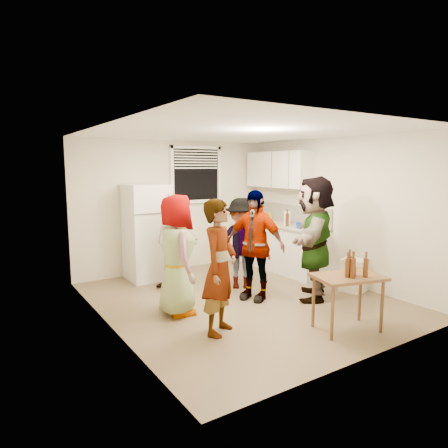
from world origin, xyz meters
TOP-DOWN VIEW (x-y plane):
  - room at (0.00, 0.00)m, footprint 4.00×4.50m
  - window at (0.45, 2.21)m, footprint 1.12×0.10m
  - refrigerator at (-0.75, 1.88)m, footprint 0.70×0.70m
  - counter_lower at (1.70, 1.15)m, footprint 0.60×2.20m
  - countertop at (1.70, 1.15)m, footprint 0.64×2.22m
  - backsplash at (1.99, 1.15)m, footprint 0.03×2.20m
  - upper_cabinets at (1.83, 1.35)m, footprint 0.34×1.60m
  - kettle at (1.65, 1.53)m, footprint 0.27×0.24m
  - paper_towel at (1.68, 0.89)m, footprint 0.12×0.12m
  - wine_bottle at (1.75, 1.89)m, footprint 0.08×0.08m
  - beer_bottle_counter at (1.60, 0.80)m, footprint 0.06×0.06m
  - blue_cup at (1.60, 0.50)m, footprint 0.08×0.08m
  - picture_frame at (1.92, 1.72)m, footprint 0.02×0.18m
  - trash_bin at (1.78, -0.63)m, footprint 0.45×0.45m
  - serving_table at (0.42, -1.63)m, footprint 0.93×0.74m
  - beer_bottle_table at (0.37, -1.73)m, footprint 0.06×0.06m
  - red_cup at (0.45, -1.66)m, footprint 0.09×0.09m
  - guest_grey at (-1.08, 0.02)m, footprint 1.75×1.07m
  - guest_stripe at (-0.93, -0.84)m, footprint 1.42×1.67m
  - guest_back_left at (-0.59, 1.01)m, footprint 1.53×1.60m
  - guest_back_right at (0.35, 0.52)m, footprint 1.60×1.79m
  - guest_black at (0.18, -0.06)m, footprint 1.92×1.60m
  - guest_orange at (0.98, -0.51)m, footprint 2.54×2.55m

SIDE VIEW (x-z plane):
  - room at x=0.00m, z-range -1.25..1.25m
  - serving_table at x=0.42m, z-range -0.35..0.35m
  - guest_grey at x=-1.08m, z-range -0.26..0.26m
  - guest_stripe at x=-0.93m, z-range -0.19..0.19m
  - guest_back_left at x=-0.59m, z-range -0.28..0.28m
  - guest_back_right at x=0.35m, z-range -0.28..0.28m
  - guest_black at x=0.18m, z-range -0.20..0.20m
  - guest_orange at x=0.98m, z-range -0.28..0.28m
  - trash_bin at x=1.78m, z-range -0.01..0.51m
  - counter_lower at x=1.70m, z-range 0.00..0.86m
  - beer_bottle_table at x=0.37m, z-range 0.57..0.81m
  - red_cup at x=0.45m, z-range 0.63..0.75m
  - refrigerator at x=-0.75m, z-range 0.00..1.70m
  - countertop at x=1.70m, z-range 0.86..0.90m
  - wine_bottle at x=1.75m, z-range 0.74..1.06m
  - beer_bottle_counter at x=1.60m, z-range 0.78..1.02m
  - kettle at x=1.65m, z-range 0.81..0.99m
  - paper_towel at x=1.68m, z-range 0.77..1.03m
  - blue_cup at x=1.60m, z-range 0.84..0.96m
  - picture_frame at x=1.92m, z-range 0.90..1.05m
  - backsplash at x=1.99m, z-range 0.90..1.26m
  - window at x=0.45m, z-range 1.32..2.38m
  - upper_cabinets at x=1.83m, z-range 1.60..2.30m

